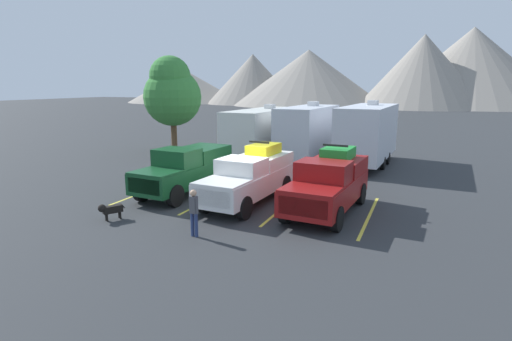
{
  "coord_description": "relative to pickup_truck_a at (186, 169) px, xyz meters",
  "views": [
    {
      "loc": [
        6.92,
        -15.21,
        4.99
      ],
      "look_at": [
        0.0,
        1.29,
        1.2
      ],
      "focal_mm": 28.43,
      "sensor_mm": 36.0,
      "label": 1
    }
  ],
  "objects": [
    {
      "name": "pickup_truck_b",
      "position": [
        3.36,
        -0.22,
        0.0
      ],
      "size": [
        2.38,
        5.9,
        2.55
      ],
      "color": "white",
      "rests_on": "ground"
    },
    {
      "name": "ground_plane",
      "position": [
        3.23,
        -0.6,
        -1.16
      ],
      "size": [
        240.0,
        240.0,
        0.0
      ],
      "primitive_type": "plane",
      "color": "#2D3033"
    },
    {
      "name": "lot_stripe_a",
      "position": [
        -1.94,
        -0.31,
        -1.16
      ],
      "size": [
        0.12,
        5.5,
        0.01
      ],
      "primitive_type": "cube",
      "color": "gold",
      "rests_on": "ground"
    },
    {
      "name": "person_a",
      "position": [
        3.27,
        -4.74,
        -0.23
      ],
      "size": [
        0.36,
        0.22,
        1.62
      ],
      "color": "navy",
      "rests_on": "ground"
    },
    {
      "name": "camper_trailer_b",
      "position": [
        3.03,
        9.99,
        0.89
      ],
      "size": [
        2.75,
        7.85,
        3.91
      ],
      "color": "silver",
      "rests_on": "ground"
    },
    {
      "name": "lot_stripe_c",
      "position": [
        4.96,
        -0.31,
        -1.16
      ],
      "size": [
        0.12,
        5.5,
        0.01
      ],
      "primitive_type": "cube",
      "color": "gold",
      "rests_on": "ground"
    },
    {
      "name": "dog",
      "position": [
        -0.51,
        -4.57,
        -0.72
      ],
      "size": [
        0.63,
        0.9,
        0.68
      ],
      "color": "black",
      "rests_on": "ground"
    },
    {
      "name": "tree_a",
      "position": [
        -7.29,
        9.76,
        3.3
      ],
      "size": [
        4.25,
        4.25,
        7.08
      ],
      "color": "brown",
      "rests_on": "ground"
    },
    {
      "name": "mountain_ridge",
      "position": [
        12.2,
        88.46,
        6.45
      ],
      "size": [
        160.96,
        47.34,
        17.95
      ],
      "color": "gray",
      "rests_on": "ground"
    },
    {
      "name": "camper_trailer_c",
      "position": [
        6.85,
        10.16,
        0.95
      ],
      "size": [
        2.97,
        8.93,
        4.03
      ],
      "color": "silver",
      "rests_on": "ground"
    },
    {
      "name": "pickup_truck_a",
      "position": [
        0.0,
        0.0,
        0.0
      ],
      "size": [
        2.39,
        5.62,
        2.18
      ],
      "color": "#144723",
      "rests_on": "ground"
    },
    {
      "name": "lot_stripe_d",
      "position": [
        8.41,
        -0.31,
        -1.16
      ],
      "size": [
        0.12,
        5.5,
        0.01
      ],
      "primitive_type": "cube",
      "color": "gold",
      "rests_on": "ground"
    },
    {
      "name": "lot_stripe_b",
      "position": [
        1.51,
        -0.31,
        -1.16
      ],
      "size": [
        0.12,
        5.5,
        0.01
      ],
      "primitive_type": "cube",
      "color": "gold",
      "rests_on": "ground"
    },
    {
      "name": "pickup_truck_c",
      "position": [
        6.76,
        -0.25,
        0.04
      ],
      "size": [
        2.51,
        5.57,
        2.61
      ],
      "color": "maroon",
      "rests_on": "ground"
    },
    {
      "name": "camper_trailer_a",
      "position": [
        -0.21,
        10.11,
        0.76
      ],
      "size": [
        3.02,
        9.08,
        3.65
      ],
      "color": "silver",
      "rests_on": "ground"
    }
  ]
}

